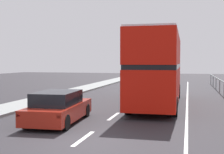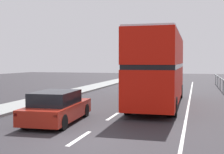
# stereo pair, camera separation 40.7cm
# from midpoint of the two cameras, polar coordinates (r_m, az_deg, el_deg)

# --- Properties ---
(ground_plane) EXTENTS (73.64, 120.00, 0.10)m
(ground_plane) POSITION_cam_midpoint_polar(r_m,az_deg,el_deg) (10.59, -7.41, -12.25)
(ground_plane) COLOR #29262A
(lane_paint_markings) EXTENTS (3.66, 46.00, 0.01)m
(lane_paint_markings) POSITION_cam_midpoint_polar(r_m,az_deg,el_deg) (18.11, 8.91, -5.73)
(lane_paint_markings) COLOR silver
(lane_paint_markings) RESTS_ON ground
(double_decker_bus_red) EXTENTS (2.70, 11.07, 4.41)m
(double_decker_bus_red) POSITION_cam_midpoint_polar(r_m,az_deg,el_deg) (19.21, 8.00, 1.82)
(double_decker_bus_red) COLOR red
(double_decker_bus_red) RESTS_ON ground
(hatchback_car_near) EXTENTS (2.08, 4.51, 1.41)m
(hatchback_car_near) POSITION_cam_midpoint_polar(r_m,az_deg,el_deg) (13.83, -10.79, -5.62)
(hatchback_car_near) COLOR maroon
(hatchback_car_near) RESTS_ON ground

